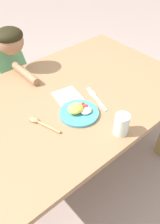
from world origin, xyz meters
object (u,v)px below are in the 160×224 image
(fork, at_px, (97,99))
(person, at_px, (13,80))
(spoon, at_px, (40,123))
(plate, at_px, (79,111))
(drinking_cup, at_px, (121,124))

(fork, distance_m, person, 0.72)
(spoon, height_order, person, person)
(plate, relative_size, drinking_cup, 1.89)
(plate, bearing_deg, fork, 9.20)
(fork, relative_size, person, 0.23)
(fork, distance_m, drinking_cup, 0.28)
(plate, relative_size, person, 0.22)
(spoon, xyz_separation_m, drinking_cup, (0.26, -0.30, 0.05))
(spoon, bearing_deg, person, -31.91)
(plate, xyz_separation_m, spoon, (-0.19, 0.07, -0.01))
(plate, relative_size, fork, 0.93)
(fork, height_order, spoon, spoon)
(spoon, bearing_deg, plate, -127.41)
(plate, distance_m, drinking_cup, 0.24)
(fork, xyz_separation_m, person, (-0.18, 0.68, -0.15))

